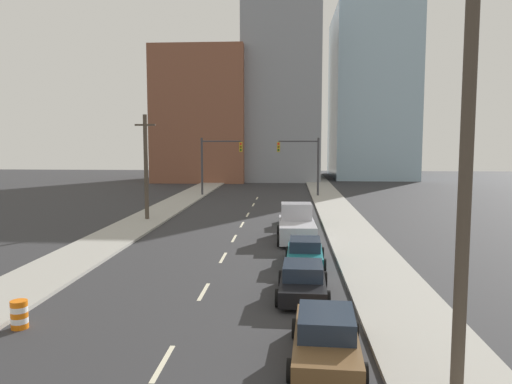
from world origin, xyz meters
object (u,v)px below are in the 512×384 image
Objects in this scene: traffic_signal_left at (213,158)px; traffic_barrel at (19,314)px; utility_pole_right_near at (466,168)px; sedan_green at (297,216)px; sedan_teal at (305,253)px; traffic_signal_right at (307,158)px; pickup_truck_silver at (297,226)px; sedan_brown at (326,338)px; utility_pole_left_mid at (146,167)px; sedan_black at (303,281)px.

traffic_signal_left reaches higher than traffic_barrel.
sedan_green is (-3.54, 25.03, -4.97)m from utility_pole_right_near.
sedan_teal is (-3.32, 12.87, -4.99)m from utility_pole_right_near.
pickup_truck_silver is (-1.42, -25.12, -3.38)m from traffic_signal_right.
utility_pole_right_near is 6.13m from sedan_brown.
utility_pole_right_near is 11.54× the size of traffic_barrel.
utility_pole_left_mid reaches higher than sedan_teal.
utility_pole_left_mid is at bearing 147.32° from pickup_truck_silver.
traffic_barrel is 0.18× the size of pickup_truck_silver.
pickup_truck_silver is at bearing 94.58° from sedan_teal.
sedan_teal is at bearing -73.24° from traffic_signal_left.
sedan_green is (-1.31, -19.22, -3.66)m from traffic_signal_right.
sedan_brown is (9.72, -42.36, -3.66)m from traffic_signal_left.
utility_pole_right_near is 14.19m from sedan_teal.
traffic_signal_left is 1.00× the size of traffic_signal_right.
traffic_signal_right is at bearing 89.59° from sedan_black.
pickup_truck_silver reaches higher than traffic_barrel.
traffic_signal_left is at bearing 89.52° from traffic_barrel.
traffic_signal_right reaches higher than traffic_barrel.
utility_pole_left_mid is 12.36m from sedan_green.
sedan_green is (0.11, 5.90, -0.28)m from pickup_truck_silver.
sedan_teal is (9.45, -31.38, -3.69)m from traffic_signal_left.
utility_pole_left_mid is 1.72× the size of sedan_brown.
sedan_black is 17.30m from sedan_green.
utility_pole_right_near is 30.37m from utility_pole_left_mid.
traffic_signal_left is at bearing 105.90° from sedan_brown.
pickup_truck_silver reaches higher than sedan_brown.
traffic_barrel is (-10.88, -40.63, -3.83)m from traffic_signal_right.
sedan_green reaches higher than sedan_brown.
traffic_signal_left is 0.60× the size of utility_pole_right_near.
traffic_signal_left is 1.22× the size of pickup_truck_silver.
traffic_signal_left is 1.54× the size of sedan_teal.
sedan_black is 1.04× the size of sedan_teal.
traffic_signal_left reaches higher than sedan_brown.
utility_pole_left_mid is 1.92× the size of sedan_green.
sedan_brown is 23.14m from sedan_green.
sedan_green is at bearing 94.19° from sedan_brown.
pickup_truck_silver is at bearing 94.98° from sedan_brown.
pickup_truck_silver is (-0.60, 17.24, 0.28)m from sedan_brown.
utility_pole_right_near is 25.77m from sedan_green.
utility_pole_right_near is at bearing -87.12° from traffic_signal_right.
utility_pole_left_mid reaches higher than traffic_signal_left.
utility_pole_right_near is 1.32× the size of utility_pole_left_mid.
utility_pole_right_near is at bearing -73.90° from traffic_signal_left.
traffic_signal_right is 36.73m from sedan_black.
sedan_black is at bearing -91.08° from sedan_teal.
utility_pole_left_mid is at bearing 171.29° from sedan_green.
sedan_brown is at bearing -91.83° from sedan_green.
utility_pole_left_mid reaches higher than sedan_black.
utility_pole_right_near reaches higher than traffic_barrel.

